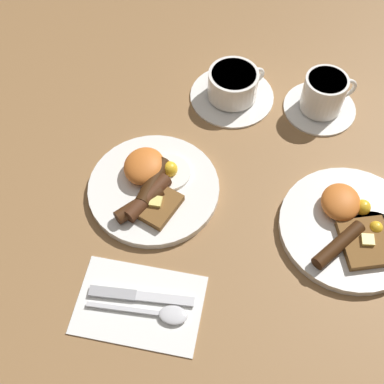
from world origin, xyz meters
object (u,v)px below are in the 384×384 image
at_px(breakfast_plate_near, 152,186).
at_px(breakfast_plate_far, 351,226).
at_px(teacup_far, 323,96).
at_px(knife, 135,296).
at_px(teacup_near, 233,87).
at_px(spoon, 162,314).

distance_m(breakfast_plate_near, breakfast_plate_far, 0.34).
bearing_deg(teacup_far, breakfast_plate_near, -44.39).
bearing_deg(knife, breakfast_plate_near, 91.25).
relative_size(teacup_near, teacup_far, 1.18).
bearing_deg(breakfast_plate_far, teacup_near, -133.96).
distance_m(teacup_near, spoon, 0.47).
height_order(breakfast_plate_near, spoon, breakfast_plate_near).
bearing_deg(spoon, breakfast_plate_far, 33.62).
height_order(breakfast_plate_near, teacup_near, teacup_near).
relative_size(teacup_far, spoon, 0.89).
distance_m(teacup_near, teacup_far, 0.17).
bearing_deg(breakfast_plate_far, teacup_far, -162.41).
distance_m(breakfast_plate_far, knife, 0.37).
xyz_separation_m(teacup_near, teacup_far, (-0.01, 0.17, 0.01)).
bearing_deg(spoon, knife, 152.70).
height_order(teacup_near, spoon, teacup_near).
xyz_separation_m(breakfast_plate_near, knife, (0.20, 0.03, -0.01)).
relative_size(breakfast_plate_near, teacup_far, 1.63).
height_order(breakfast_plate_near, knife, breakfast_plate_near).
xyz_separation_m(teacup_near, spoon, (0.47, -0.01, -0.02)).
height_order(teacup_near, knife, teacup_near).
distance_m(teacup_near, knife, 0.46).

